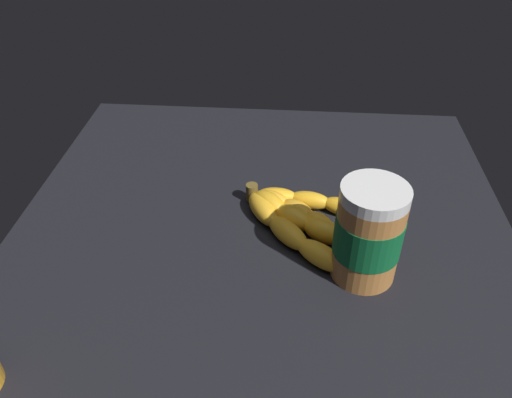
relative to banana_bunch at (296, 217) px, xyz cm
name	(u,v)px	position (x,y,z in cm)	size (l,w,h in cm)	color
ground_plane	(262,235)	(5.26, 0.43, -3.71)	(78.25, 78.38, 4.15)	black
banana_bunch	(296,217)	(0.00, 0.00, 0.00)	(19.68, 19.30, 3.61)	gold
peanut_butter_jar	(368,233)	(-9.47, 9.61, 5.63)	(9.15, 9.15, 14.67)	#B27238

